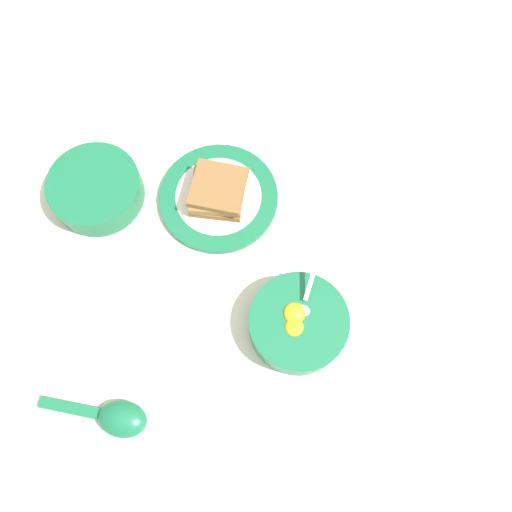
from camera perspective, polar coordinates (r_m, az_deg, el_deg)
name	(u,v)px	position (r m, az deg, el deg)	size (l,w,h in m)	color
ground_plane	(210,308)	(0.85, -5.26, -5.94)	(3.00, 3.00, 0.00)	silver
egg_bowl	(298,323)	(0.82, 4.82, -7.66)	(0.16, 0.16, 0.08)	#196B42
toast_plate	(219,197)	(0.92, -4.30, 6.70)	(0.22, 0.22, 0.01)	#196B42
toast_sandwich	(218,191)	(0.89, -4.39, 7.36)	(0.10, 0.10, 0.04)	brown
soup_spoon	(114,417)	(0.84, -15.89, -17.30)	(0.18, 0.06, 0.03)	#196B42
congee_bowl	(96,189)	(0.94, -17.84, 7.33)	(0.16, 0.16, 0.05)	#196B42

